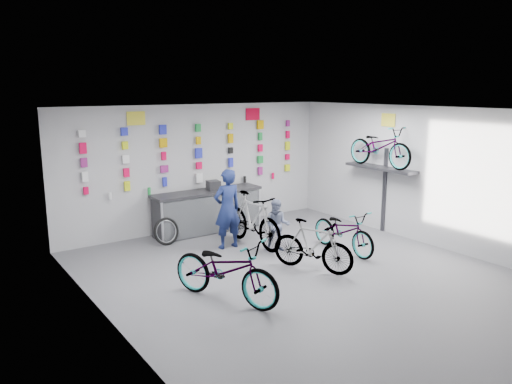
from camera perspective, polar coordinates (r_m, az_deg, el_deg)
floor at (r=9.28m, az=5.45°, el=-9.57°), size 8.00×8.00×0.00m
ceiling at (r=8.65m, az=5.84°, el=9.27°), size 8.00×8.00×0.00m
wall_back at (r=12.11m, az=-6.69°, el=2.84°), size 7.00×0.00×7.00m
wall_left at (r=7.15m, az=-16.34°, el=-3.87°), size 0.00×8.00×8.00m
wall_right at (r=11.39m, az=19.21°, el=1.68°), size 0.00×8.00×8.00m
counter at (r=11.92m, az=-5.53°, el=-2.26°), size 2.70×0.66×1.00m
merch_wall at (r=11.98m, az=-6.80°, el=4.23°), size 5.54×0.08×1.56m
wall_bracket at (r=12.00m, az=14.10°, el=2.30°), size 0.39×1.90×2.00m
sign_left at (r=11.34m, az=-13.55°, el=8.18°), size 0.42×0.02×0.30m
sign_right at (r=12.80m, az=-0.37°, el=8.89°), size 0.42×0.02×0.30m
sign_side at (r=11.98m, az=14.87°, el=7.96°), size 0.02×0.40×0.30m
bike_left at (r=8.08m, az=-3.50°, el=-8.83°), size 1.42×2.13×1.06m
bike_center at (r=9.42m, az=6.49°, el=-6.11°), size 1.10×1.67×0.98m
bike_right at (r=10.59m, az=9.97°, el=-4.35°), size 0.63×1.75×0.92m
bike_service at (r=10.80m, az=-0.35°, el=-3.16°), size 0.61×1.96×1.17m
bike_wall at (r=11.86m, az=13.99°, el=5.07°), size 0.63×1.80×0.95m
clerk at (r=10.60m, az=-3.29°, el=-1.93°), size 0.64×0.44×1.72m
customer at (r=10.48m, az=2.45°, el=-3.82°), size 0.68×0.66×1.11m
spare_wheel at (r=11.11m, az=-10.21°, el=-4.46°), size 0.63×0.26×0.61m
register at (r=11.87m, az=-4.90°, el=0.78°), size 0.32×0.34×0.22m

